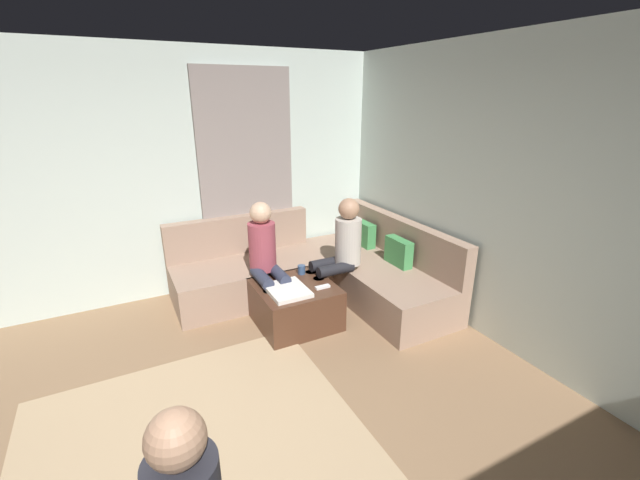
{
  "coord_description": "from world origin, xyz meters",
  "views": [
    {
      "loc": [
        1.75,
        -0.12,
        2.22
      ],
      "look_at": [
        -1.63,
        1.63,
        0.85
      ],
      "focal_mm": 23.0,
      "sensor_mm": 36.0,
      "label": 1
    }
  ],
  "objects_px": {
    "coffee_mug": "(302,270)",
    "game_remote": "(322,287)",
    "person_on_couch_back": "(340,249)",
    "ottoman": "(295,304)",
    "sectional_couch": "(321,271)",
    "person_on_couch_side": "(266,256)"
  },
  "relations": [
    {
      "from": "game_remote",
      "to": "person_on_couch_back",
      "type": "relative_size",
      "value": 0.12
    },
    {
      "from": "game_remote",
      "to": "person_on_couch_back",
      "type": "distance_m",
      "value": 0.53
    },
    {
      "from": "person_on_couch_back",
      "to": "person_on_couch_side",
      "type": "xyz_separation_m",
      "value": [
        -0.18,
        -0.77,
        0.0
      ]
    },
    {
      "from": "person_on_couch_back",
      "to": "coffee_mug",
      "type": "bearing_deg",
      "value": 77.2
    },
    {
      "from": "person_on_couch_side",
      "to": "game_remote",
      "type": "bearing_deg",
      "value": 129.05
    },
    {
      "from": "coffee_mug",
      "to": "game_remote",
      "type": "bearing_deg",
      "value": 5.71
    },
    {
      "from": "ottoman",
      "to": "game_remote",
      "type": "distance_m",
      "value": 0.36
    },
    {
      "from": "ottoman",
      "to": "game_remote",
      "type": "relative_size",
      "value": 5.07
    },
    {
      "from": "game_remote",
      "to": "person_on_couch_back",
      "type": "bearing_deg",
      "value": 129.54
    },
    {
      "from": "game_remote",
      "to": "person_on_couch_side",
      "type": "height_order",
      "value": "person_on_couch_side"
    },
    {
      "from": "sectional_couch",
      "to": "person_on_couch_side",
      "type": "relative_size",
      "value": 2.12
    },
    {
      "from": "sectional_couch",
      "to": "person_on_couch_back",
      "type": "relative_size",
      "value": 2.12
    },
    {
      "from": "sectional_couch",
      "to": "game_remote",
      "type": "relative_size",
      "value": 17.0
    },
    {
      "from": "sectional_couch",
      "to": "person_on_couch_back",
      "type": "bearing_deg",
      "value": 9.48
    },
    {
      "from": "person_on_couch_back",
      "to": "ottoman",
      "type": "bearing_deg",
      "value": 102.08
    },
    {
      "from": "sectional_couch",
      "to": "person_on_couch_side",
      "type": "height_order",
      "value": "person_on_couch_side"
    },
    {
      "from": "ottoman",
      "to": "person_on_couch_back",
      "type": "height_order",
      "value": "person_on_couch_back"
    },
    {
      "from": "ottoman",
      "to": "coffee_mug",
      "type": "relative_size",
      "value": 8.0
    },
    {
      "from": "ottoman",
      "to": "person_on_couch_back",
      "type": "distance_m",
      "value": 0.75
    },
    {
      "from": "sectional_couch",
      "to": "game_remote",
      "type": "xyz_separation_m",
      "value": [
        0.64,
        -0.32,
        0.15
      ]
    },
    {
      "from": "sectional_couch",
      "to": "ottoman",
      "type": "relative_size",
      "value": 3.36
    },
    {
      "from": "ottoman",
      "to": "person_on_couch_back",
      "type": "relative_size",
      "value": 0.63
    }
  ]
}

